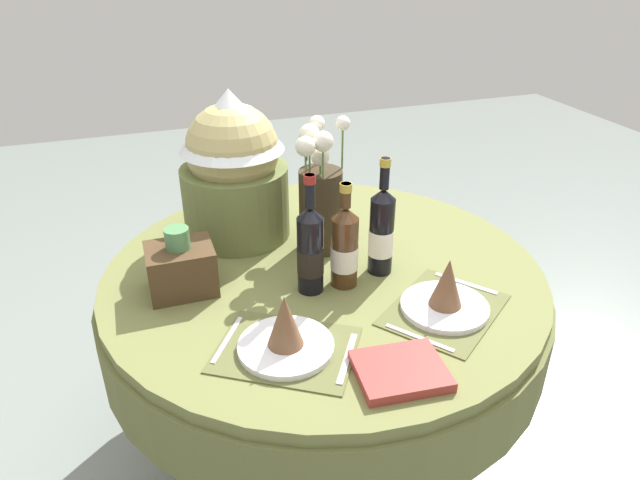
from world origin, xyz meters
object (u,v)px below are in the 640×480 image
place_setting_left (285,335)px  wine_bottle_left (382,231)px  wine_bottle_right (345,247)px  dining_table (323,308)px  flower_vase (319,197)px  place_setting_right (446,296)px  book_on_table (400,371)px  woven_basket_side_left (181,267)px  gift_tub_back_left (233,162)px  wine_bottle_centre (310,249)px

place_setting_left → wine_bottle_left: (0.38, 0.27, 0.09)m
wine_bottle_left → wine_bottle_right: size_ratio=1.14×
dining_table → flower_vase: bearing=76.6°
place_setting_right → book_on_table: (-0.23, -0.20, -0.03)m
wine_bottle_left → wine_bottle_right: 0.13m
flower_vase → woven_basket_side_left: (-0.45, -0.11, -0.11)m
gift_tub_back_left → woven_basket_side_left: 0.41m
dining_table → gift_tub_back_left: bearing=122.7°
wine_bottle_centre → flower_vase: bearing=65.0°
place_setting_left → place_setting_right: size_ratio=1.00×
woven_basket_side_left → wine_bottle_centre: bearing=-19.0°
wine_bottle_left → woven_basket_side_left: (-0.58, 0.09, -0.06)m
wine_bottle_centre → woven_basket_side_left: (-0.35, 0.12, -0.06)m
place_setting_right → woven_basket_side_left: woven_basket_side_left is taller
dining_table → flower_vase: 0.35m
wine_bottle_right → place_setting_left: bearing=-135.9°
wine_bottle_right → dining_table: bearing=104.2°
dining_table → wine_bottle_left: wine_bottle_left is taller
wine_bottle_left → dining_table: bearing=155.1°
flower_vase → book_on_table: (-0.02, -0.64, -0.17)m
wine_bottle_centre → woven_basket_side_left: 0.37m
flower_vase → wine_bottle_left: flower_vase is taller
flower_vase → book_on_table: flower_vase is taller
woven_basket_side_left → flower_vase: bearing=13.2°
place_setting_left → wine_bottle_left: size_ratio=1.17×
place_setting_left → wine_bottle_right: size_ratio=1.34×
wine_bottle_right → gift_tub_back_left: gift_tub_back_left is taller
wine_bottle_centre → book_on_table: 0.44m
gift_tub_back_left → woven_basket_side_left: bearing=-127.3°
gift_tub_back_left → wine_bottle_right: bearing=-61.4°
flower_vase → wine_bottle_right: size_ratio=1.37×
place_setting_left → place_setting_right: bearing=2.7°
place_setting_left → flower_vase: bearing=61.8°
flower_vase → gift_tub_back_left: bearing=140.7°
dining_table → gift_tub_back_left: gift_tub_back_left is taller
wine_bottle_right → wine_bottle_left: bearing=13.8°
book_on_table → woven_basket_side_left: bearing=134.2°
place_setting_left → wine_bottle_centre: 0.29m
place_setting_right → book_on_table: 0.30m
flower_vase → wine_bottle_right: (-0.00, -0.23, -0.06)m
flower_vase → book_on_table: 0.66m
place_setting_right → gift_tub_back_left: (-0.44, 0.63, 0.21)m
place_setting_left → book_on_table: 0.29m
place_setting_right → flower_vase: 0.51m
wine_bottle_centre → place_setting_left: bearing=-121.0°
dining_table → wine_bottle_centre: wine_bottle_centre is taller
place_setting_right → gift_tub_back_left: size_ratio=0.86×
wine_bottle_centre → wine_bottle_right: wine_bottle_centre is taller
wine_bottle_centre → wine_bottle_right: (0.10, -0.00, -0.01)m
dining_table → wine_bottle_left: 0.33m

